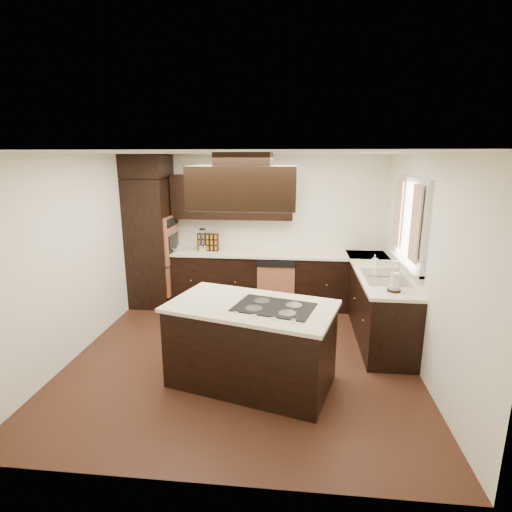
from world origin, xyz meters
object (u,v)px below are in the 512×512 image
object	(u,v)px
range_hood	(244,187)
spice_rack	(208,242)
island	(251,345)
oven_column	(151,243)

from	to	relation	value
range_hood	spice_rack	bearing A→B (deg)	111.58
island	spice_rack	world-z (taller)	spice_rack
island	spice_rack	bearing A→B (deg)	128.43
oven_column	range_hood	xyz separation A→B (m)	(1.88, -2.25, 1.10)
range_hood	spice_rack	size ratio (longest dim) A/B	2.98
range_hood	spice_rack	xyz separation A→B (m)	(-0.93, 2.35, -1.09)
range_hood	oven_column	bearing A→B (deg)	129.74
island	range_hood	xyz separation A→B (m)	(-0.07, 0.07, 1.72)
island	range_hood	size ratio (longest dim) A/B	1.62
range_hood	island	bearing A→B (deg)	-42.74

